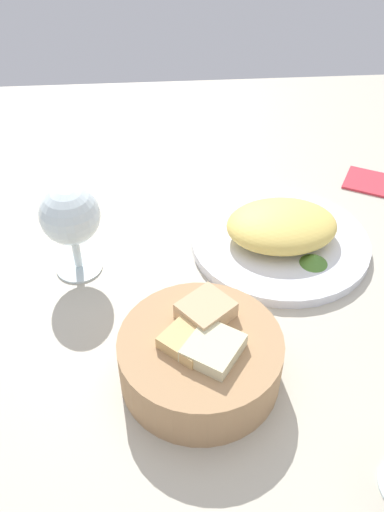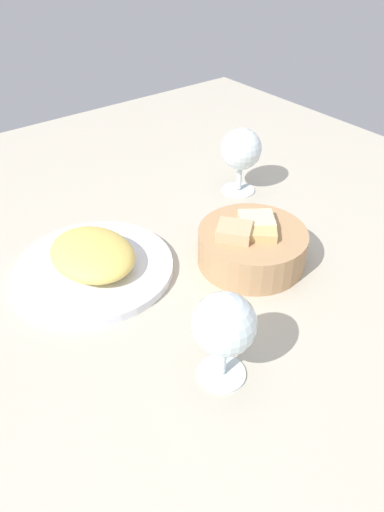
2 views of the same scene
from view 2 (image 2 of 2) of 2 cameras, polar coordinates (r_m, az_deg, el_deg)
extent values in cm
cube|color=#B5AE9B|center=(77.67, -1.44, -1.72)|extent=(140.00, 140.00, 2.00)
cylinder|color=white|center=(76.91, -11.51, -1.43)|extent=(24.75, 24.75, 1.40)
ellipsoid|color=#E3C45D|center=(75.19, -11.77, 0.26)|extent=(15.92, 12.83, 4.30)
cone|color=#4B7D2F|center=(80.38, -9.24, 2.06)|extent=(3.70, 3.70, 1.46)
cylinder|color=tan|center=(76.75, 7.12, 1.09)|extent=(17.22, 17.22, 5.80)
cube|color=tan|center=(75.15, 8.31, 1.91)|extent=(6.23, 6.20, 4.63)
cube|color=beige|center=(77.42, 7.56, 2.95)|extent=(7.13, 7.26, 5.44)
cube|color=tan|center=(74.03, 4.98, 1.92)|extent=(6.89, 6.81, 5.13)
cylinder|color=silver|center=(61.37, 3.54, -13.66)|extent=(6.07, 6.07, 0.60)
cylinder|color=silver|center=(59.44, 3.64, -12.13)|extent=(1.00, 1.00, 4.44)
sphere|color=silver|center=(55.02, 3.88, -8.07)|extent=(7.56, 7.56, 7.56)
cylinder|color=silver|center=(97.43, 5.55, 7.90)|extent=(6.43, 6.43, 0.60)
cylinder|color=silver|center=(96.21, 5.64, 9.22)|extent=(1.00, 1.00, 4.50)
sphere|color=silver|center=(93.48, 5.87, 12.56)|extent=(7.87, 7.87, 7.87)
camera|label=1|loc=(0.89, 31.85, 32.85)|focal=37.36mm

